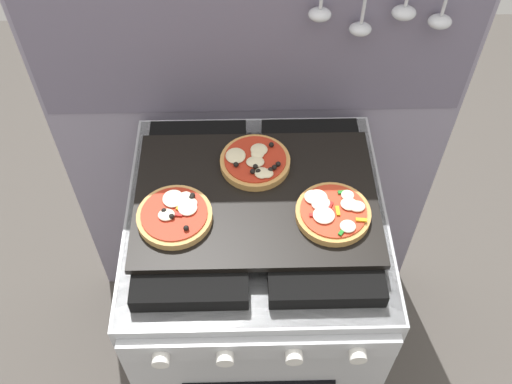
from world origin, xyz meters
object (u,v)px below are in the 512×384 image
Objects in this scene: pizza_center at (257,161)px; baking_tray at (256,197)px; stove at (256,297)px; pizza_left at (175,215)px; pizza_right at (333,212)px.

baking_tray is at bearing -92.45° from pizza_center.
stove is 5.54× the size of pizza_left.
pizza_right is at bearing -43.10° from pizza_center.
stove is at bearing -90.00° from baking_tray.
stove is at bearing 159.96° from pizza_right.
stove is at bearing 18.75° from pizza_left.
pizza_right is 0.22m from pizza_center.
baking_tray is at bearing 159.45° from pizza_right.
stove is 1.67× the size of baking_tray.
pizza_right is (0.16, -0.06, 0.02)m from baking_tray.
pizza_center is at bearing 39.89° from pizza_left.
pizza_right reaches higher than stove.
pizza_left and pizza_center have the same top height.
pizza_left is 1.00× the size of pizza_center.
pizza_center is (0.00, 0.09, 0.48)m from stove.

